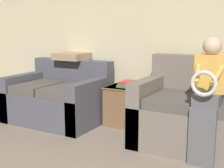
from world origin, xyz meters
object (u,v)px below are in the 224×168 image
object	(u,v)px
side_shelf	(127,105)
throw_pillow	(73,56)
book_stack	(128,84)
child_left_seated	(208,94)
couch_side	(59,99)

from	to	relation	value
side_shelf	throw_pillow	size ratio (longest dim) A/B	1.20
book_stack	throw_pillow	size ratio (longest dim) A/B	0.69
child_left_seated	throw_pillow	size ratio (longest dim) A/B	2.77
side_shelf	throw_pillow	xyz separation A→B (m)	(-0.94, 0.07, 0.62)
couch_side	child_left_seated	size ratio (longest dim) A/B	1.06
child_left_seated	couch_side	bearing A→B (deg)	169.52
couch_side	side_shelf	bearing A→B (deg)	15.96
couch_side	child_left_seated	xyz separation A→B (m)	(2.14, -0.40, 0.38)
child_left_seated	throw_pillow	xyz separation A→B (m)	(-2.13, 0.73, 0.21)
side_shelf	book_stack	world-z (taller)	book_stack
child_left_seated	side_shelf	distance (m)	1.42
couch_side	side_shelf	world-z (taller)	couch_side
book_stack	couch_side	bearing A→B (deg)	-163.20
throw_pillow	book_stack	bearing A→B (deg)	-3.13
side_shelf	book_stack	bearing A→B (deg)	104.87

